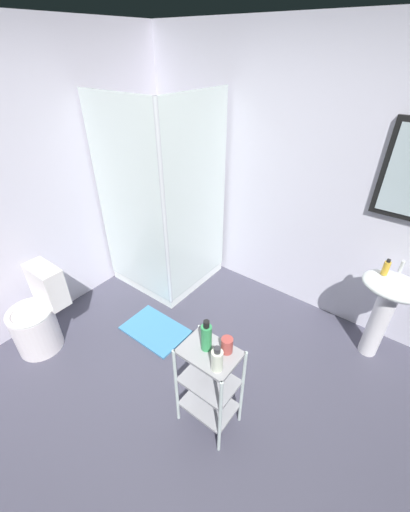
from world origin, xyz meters
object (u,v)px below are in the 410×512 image
pedestal_sink (387,302)px  storage_cart (209,382)px  lotion_bottle_white (217,360)px  bath_mat (155,330)px  toilet (39,317)px  body_wash_bottle_green (206,337)px  rinse_cup (227,345)px  shower_stall (167,246)px  hand_soap_bottle (386,268)px

pedestal_sink → storage_cart: pedestal_sink is taller
lotion_bottle_white → bath_mat: size_ratio=0.29×
toilet → bath_mat: toilet is taller
body_wash_bottle_green → pedestal_sink: bearing=59.9°
rinse_cup → bath_mat: (-1.01, 0.31, -0.78)m
shower_stall → lotion_bottle_white: bearing=-37.5°
hand_soap_bottle → toilet: bearing=-143.2°
pedestal_sink → shower_stall: bearing=-171.6°
shower_stall → bath_mat: (0.43, -0.67, -0.45)m
lotion_bottle_white → bath_mat: 1.39m
hand_soap_bottle → body_wash_bottle_green: bearing=-116.9°
shower_stall → hand_soap_bottle: shower_stall is taller
shower_stall → toilet: size_ratio=2.63×
lotion_bottle_white → body_wash_bottle_green: bearing=149.2°
storage_cart → hand_soap_bottle: (0.66, 1.38, 0.43)m
pedestal_sink → bath_mat: (-1.68, -0.98, -0.57)m
rinse_cup → bath_mat: bearing=162.7°
shower_stall → toilet: shower_stall is taller
toilet → storage_cart: toilet is taller
lotion_bottle_white → rinse_cup: 0.14m
shower_stall → rinse_cup: (1.44, -0.99, 0.33)m
toilet → rinse_cup: size_ratio=7.20×
pedestal_sink → hand_soap_bottle: size_ratio=5.93×
pedestal_sink → toilet: bearing=-144.5°
toilet → bath_mat: bearing=45.8°
body_wash_bottle_green → toilet: bearing=-168.0°
hand_soap_bottle → lotion_bottle_white: hand_soap_bottle is taller
body_wash_bottle_green → bath_mat: 1.28m
bath_mat → body_wash_bottle_green: bearing=-22.4°
storage_cart → pedestal_sink: bearing=61.1°
bath_mat → storage_cart: bearing=-22.2°
bath_mat → shower_stall: bearing=122.7°
shower_stall → bath_mat: size_ratio=3.33×
pedestal_sink → storage_cart: size_ratio=1.09×
pedestal_sink → lotion_bottle_white: size_ratio=4.63×
lotion_bottle_white → rinse_cup: bearing=100.4°
toilet → rinse_cup: (1.69, 0.39, 0.48)m
hand_soap_bottle → shower_stall: bearing=-170.9°
storage_cart → body_wash_bottle_green: size_ratio=3.25×
shower_stall → storage_cart: (1.36, -1.05, -0.03)m
pedestal_sink → body_wash_bottle_green: (-0.79, -1.35, 0.26)m
rinse_cup → bath_mat: rinse_cup is taller
rinse_cup → shower_stall: bearing=145.6°
toilet → hand_soap_bottle: 2.89m
body_wash_bottle_green → bath_mat: body_wash_bottle_green is taller
hand_soap_bottle → rinse_cup: (-0.58, -1.31, -0.08)m
hand_soap_bottle → rinse_cup: hand_soap_bottle is taller
body_wash_bottle_green → shower_stall: bearing=141.9°
pedestal_sink → rinse_cup: 1.48m
body_wash_bottle_green → rinse_cup: bearing=26.5°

